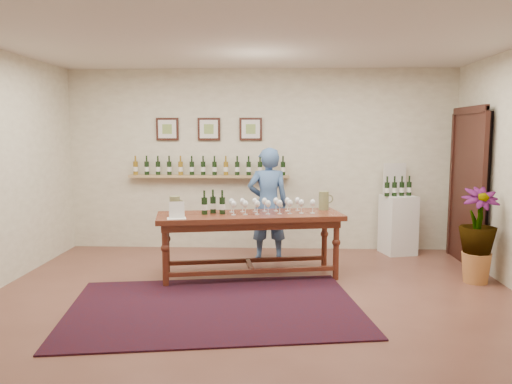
{
  "coord_description": "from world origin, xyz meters",
  "views": [
    {
      "loc": [
        0.25,
        -5.28,
        1.82
      ],
      "look_at": [
        0.0,
        0.8,
        1.1
      ],
      "focal_mm": 35.0,
      "sensor_mm": 36.0,
      "label": 1
    }
  ],
  "objects_px": {
    "tasting_table": "(250,223)",
    "person": "(268,204)",
    "display_pedestal": "(398,225)",
    "potted_plant": "(478,235)"
  },
  "relations": [
    {
      "from": "tasting_table",
      "to": "person",
      "type": "bearing_deg",
      "value": 66.46
    },
    {
      "from": "person",
      "to": "tasting_table",
      "type": "bearing_deg",
      "value": 70.3
    },
    {
      "from": "display_pedestal",
      "to": "potted_plant",
      "type": "relative_size",
      "value": 0.88
    },
    {
      "from": "person",
      "to": "potted_plant",
      "type": "bearing_deg",
      "value": 150.91
    },
    {
      "from": "person",
      "to": "display_pedestal",
      "type": "bearing_deg",
      "value": -175.0
    },
    {
      "from": "potted_plant",
      "to": "tasting_table",
      "type": "bearing_deg",
      "value": 177.54
    },
    {
      "from": "tasting_table",
      "to": "potted_plant",
      "type": "bearing_deg",
      "value": -13.16
    },
    {
      "from": "display_pedestal",
      "to": "person",
      "type": "bearing_deg",
      "value": -168.14
    },
    {
      "from": "tasting_table",
      "to": "display_pedestal",
      "type": "xyz_separation_m",
      "value": [
        2.17,
        1.34,
        -0.25
      ]
    },
    {
      "from": "tasting_table",
      "to": "person",
      "type": "height_order",
      "value": "person"
    }
  ]
}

